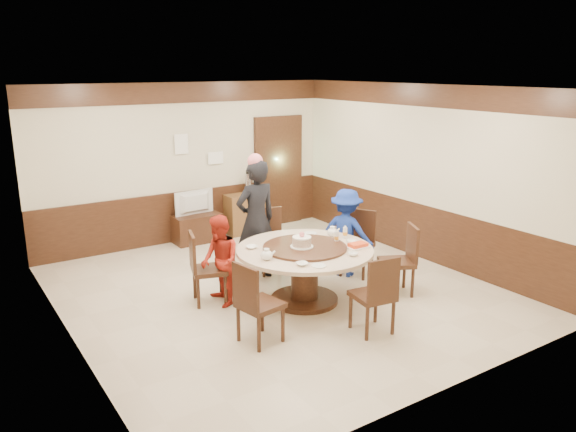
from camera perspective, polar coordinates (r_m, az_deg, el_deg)
room at (r=7.63m, az=-1.12°, el=-0.09°), size 6.00×6.04×2.84m
banquet_table at (r=7.45m, az=1.70°, el=-4.88°), size 1.80×1.80×0.78m
chair_0 at (r=8.56m, az=7.04°, el=-3.94°), size 0.60×0.60×0.97m
chair_1 at (r=8.61m, az=-1.67°, el=-3.71°), size 0.54×0.55×0.97m
chair_2 at (r=7.58m, az=-8.14°, el=-6.51°), size 0.55×0.55×0.97m
chair_3 at (r=6.48m, az=-2.97°, el=-10.23°), size 0.52×0.51×0.97m
chair_4 at (r=6.77m, az=8.63°, el=-9.22°), size 0.50×0.51×0.97m
chair_5 at (r=7.94m, az=11.08°, el=-5.63°), size 0.60×0.59×0.97m
person_standing at (r=8.20m, az=-3.26°, el=-0.42°), size 0.66×0.45×1.78m
person_red at (r=7.39m, az=-6.92°, el=-4.56°), size 0.52×0.64×1.21m
person_blue at (r=8.40m, az=5.93°, el=-1.70°), size 0.86×0.99×1.32m
birthday_cake at (r=7.32m, az=1.41°, el=-2.62°), size 0.30×0.30×0.20m
teapot_left at (r=6.93m, az=-2.19°, el=-4.00°), size 0.17×0.15×0.13m
teapot_right at (r=7.89m, az=4.53°, el=-1.66°), size 0.17×0.15×0.13m
bowl_0 at (r=7.37m, az=-3.71°, el=-3.18°), size 0.15×0.15×0.04m
bowl_1 at (r=7.13m, az=6.62°, el=-3.88°), size 0.13×0.13×0.04m
bowl_2 at (r=6.75m, az=1.44°, el=-4.89°), size 0.14×0.14×0.04m
bowl_3 at (r=7.62m, az=6.46°, el=-2.61°), size 0.14×0.14×0.04m
saucer_near at (r=6.74m, az=3.15°, el=-5.06°), size 0.18×0.18×0.01m
saucer_far at (r=8.01m, az=2.30°, el=-1.76°), size 0.18×0.18×0.01m
shrimp_platter at (r=7.45m, az=7.12°, el=-3.00°), size 0.30×0.20×0.06m
bottle_0 at (r=7.60m, az=4.95°, el=-2.15°), size 0.06×0.06×0.16m
bottle_1 at (r=7.81m, az=5.81°, el=-1.72°), size 0.06×0.06×0.16m
tv_stand at (r=10.20m, az=-9.20°, el=-1.23°), size 0.85×0.45×0.50m
television at (r=10.08m, az=-9.31°, el=1.32°), size 0.75×0.16×0.43m
side_cabinet at (r=10.64m, az=-4.24°, el=0.30°), size 0.80×0.40×0.75m
thermos at (r=10.53m, az=-4.02°, el=3.32°), size 0.15×0.15×0.38m
notice_left at (r=10.02m, az=-10.77°, el=7.19°), size 0.25×0.00×0.35m
notice_right at (r=10.33m, az=-7.36°, el=5.88°), size 0.30×0.00×0.22m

